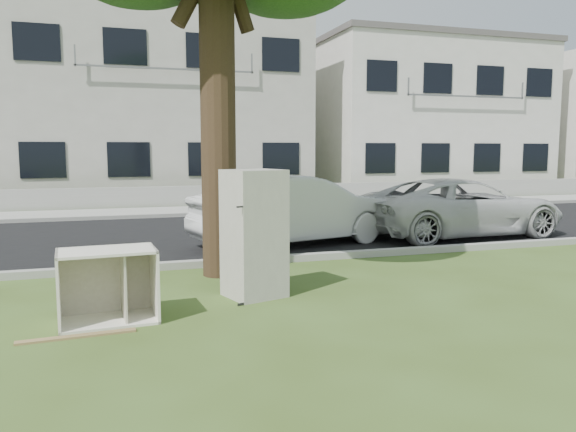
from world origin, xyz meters
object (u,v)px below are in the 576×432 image
object	(u,v)px
cabinet	(108,286)
car_center	(297,210)
fridge	(254,234)
car_right	(461,207)

from	to	relation	value
cabinet	car_center	distance (m)	5.71
fridge	car_right	size ratio (longest dim) A/B	0.36
cabinet	car_right	world-z (taller)	car_right
fridge	cabinet	size ratio (longest dim) A/B	1.58
fridge	car_right	world-z (taller)	fridge
car_right	car_center	bearing A→B (deg)	85.84
car_center	car_right	xyz separation A→B (m)	(3.88, -0.05, -0.06)
fridge	car_right	bearing A→B (deg)	15.60
fridge	car_right	xyz separation A→B (m)	(5.74, 3.68, -0.19)
fridge	car_center	size ratio (longest dim) A/B	0.39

